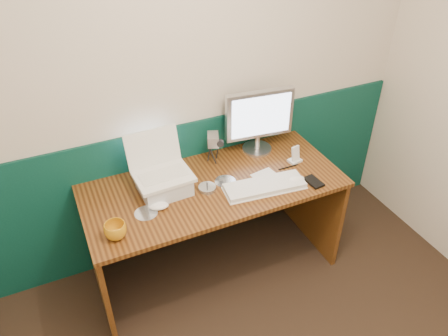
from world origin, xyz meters
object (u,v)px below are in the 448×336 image
mug (116,231)px  monitor (258,121)px  laptop (162,159)px  desk (215,229)px  camcorder (213,147)px  keyboard (265,186)px

mug → monitor: bearing=22.3°
laptop → mug: laptop is taller
desk → camcorder: size_ratio=7.35×
laptop → keyboard: laptop is taller
camcorder → laptop: bearing=-134.7°
laptop → keyboard: (0.56, -0.23, -0.22)m
monitor → desk: bearing=-144.7°
keyboard → camcorder: (-0.17, 0.40, 0.09)m
monitor → camcorder: size_ratio=2.10×
mug → laptop: bearing=37.0°
laptop → monitor: (0.72, 0.17, -0.01)m
desk → camcorder: (0.10, 0.23, 0.48)m
desk → monitor: 0.77m
laptop → monitor: 0.74m
monitor → mug: (-1.07, -0.44, -0.18)m
desk → monitor: bearing=29.0°
keyboard → camcorder: bearing=119.0°
laptop → keyboard: size_ratio=0.67×
laptop → monitor: bearing=10.9°
keyboard → mug: size_ratio=4.14×
keyboard → camcorder: camcorder is taller
desk → monitor: monitor is taller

